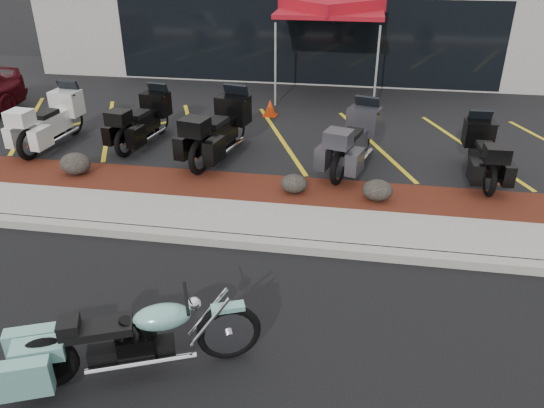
% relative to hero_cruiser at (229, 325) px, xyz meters
% --- Properties ---
extents(ground, '(90.00, 90.00, 0.00)m').
position_rel_hero_cruiser_xyz_m(ground, '(-0.49, 1.63, -0.51)').
color(ground, black).
rests_on(ground, ground).
extents(curb, '(24.00, 0.25, 0.15)m').
position_rel_hero_cruiser_xyz_m(curb, '(-0.49, 2.53, -0.43)').
color(curb, gray).
rests_on(curb, ground).
extents(sidewalk, '(24.00, 1.20, 0.15)m').
position_rel_hero_cruiser_xyz_m(sidewalk, '(-0.49, 3.23, -0.43)').
color(sidewalk, gray).
rests_on(sidewalk, ground).
extents(mulch_bed, '(24.00, 1.20, 0.16)m').
position_rel_hero_cruiser_xyz_m(mulch_bed, '(-0.49, 4.43, -0.43)').
color(mulch_bed, black).
rests_on(mulch_bed, ground).
extents(upper_lot, '(26.00, 9.60, 0.15)m').
position_rel_hero_cruiser_xyz_m(upper_lot, '(-0.49, 9.83, -0.43)').
color(upper_lot, black).
rests_on(upper_lot, ground).
extents(dealership_building, '(18.00, 8.16, 4.00)m').
position_rel_hero_cruiser_xyz_m(dealership_building, '(-0.49, 16.10, 1.50)').
color(dealership_building, gray).
rests_on(dealership_building, ground).
extents(boulder_left, '(0.63, 0.52, 0.44)m').
position_rel_hero_cruiser_xyz_m(boulder_left, '(-4.28, 4.44, -0.13)').
color(boulder_left, black).
rests_on(boulder_left, mulch_bed).
extents(boulder_mid, '(0.50, 0.42, 0.36)m').
position_rel_hero_cruiser_xyz_m(boulder_mid, '(0.22, 4.32, -0.17)').
color(boulder_mid, black).
rests_on(boulder_mid, mulch_bed).
extents(boulder_right, '(0.55, 0.46, 0.39)m').
position_rel_hero_cruiser_xyz_m(boulder_right, '(1.78, 4.26, -0.15)').
color(boulder_right, black).
rests_on(boulder_right, mulch_bed).
extents(hero_cruiser, '(2.96, 1.77, 1.02)m').
position_rel_hero_cruiser_xyz_m(hero_cruiser, '(0.00, 0.00, 0.00)').
color(hero_cruiser, '#73B2A6').
rests_on(hero_cruiser, ground).
extents(touring_white, '(1.10, 2.37, 1.33)m').
position_rel_hero_cruiser_xyz_m(touring_white, '(-5.47, 6.65, 0.31)').
color(touring_white, silver).
rests_on(touring_white, upper_lot).
extents(touring_black_front, '(1.19, 2.28, 1.26)m').
position_rel_hero_cruiser_xyz_m(touring_black_front, '(-3.41, 7.05, 0.27)').
color(touring_black_front, black).
rests_on(touring_black_front, upper_lot).
extents(touring_black_mid, '(1.45, 2.60, 1.43)m').
position_rel_hero_cruiser_xyz_m(touring_black_mid, '(-1.41, 6.61, 0.35)').
color(touring_black_mid, black).
rests_on(touring_black_mid, upper_lot).
extents(touring_grey, '(1.50, 2.46, 1.34)m').
position_rel_hero_cruiser_xyz_m(touring_grey, '(1.49, 6.44, 0.31)').
color(touring_grey, '#303035').
rests_on(touring_grey, upper_lot).
extents(touring_black_rear, '(0.85, 2.09, 1.20)m').
position_rel_hero_cruiser_xyz_m(touring_black_rear, '(3.79, 6.30, 0.24)').
color(touring_black_rear, black).
rests_on(touring_black_rear, upper_lot).
extents(traffic_cone, '(0.36, 0.36, 0.44)m').
position_rel_hero_cruiser_xyz_m(traffic_cone, '(-1.01, 8.85, -0.14)').
color(traffic_cone, red).
rests_on(traffic_cone, upper_lot).
extents(popup_canopy, '(3.19, 3.19, 2.74)m').
position_rel_hero_cruiser_xyz_m(popup_canopy, '(0.35, 11.20, 2.13)').
color(popup_canopy, silver).
rests_on(popup_canopy, upper_lot).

